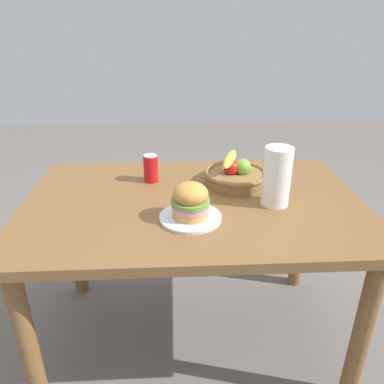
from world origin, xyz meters
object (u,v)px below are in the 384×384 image
object	(u,v)px
paper_towel_roll	(277,177)
fruit_basket	(236,174)
plate	(190,217)
soda_can	(151,168)
sandwich	(190,200)

from	to	relation	value
paper_towel_roll	fruit_basket	bearing A→B (deg)	120.45
plate	paper_towel_roll	world-z (taller)	paper_towel_roll
plate	soda_can	bearing A→B (deg)	114.10
sandwich	soda_can	size ratio (longest dim) A/B	1.15
sandwich	paper_towel_roll	world-z (taller)	paper_towel_roll
soda_can	paper_towel_roll	distance (m)	0.57
plate	sandwich	bearing A→B (deg)	0.00
plate	sandwich	size ratio (longest dim) A/B	1.62
plate	sandwich	distance (m)	0.07
sandwich	fruit_basket	bearing A→B (deg)	55.16
sandwich	soda_can	world-z (taller)	sandwich
sandwich	paper_towel_roll	bearing A→B (deg)	16.92
soda_can	paper_towel_roll	size ratio (longest dim) A/B	0.53
soda_can	fruit_basket	xyz separation A→B (m)	(0.38, -0.05, -0.02)
fruit_basket	paper_towel_roll	world-z (taller)	paper_towel_roll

